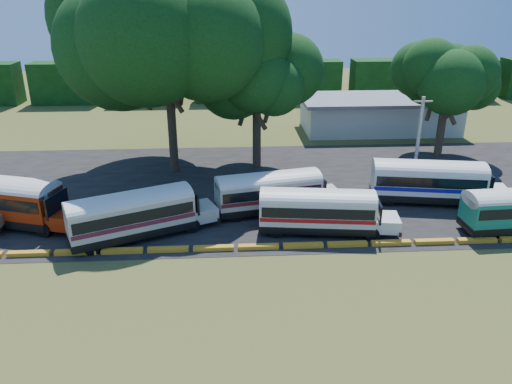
{
  "coord_description": "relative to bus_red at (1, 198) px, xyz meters",
  "views": [
    {
      "loc": [
        -0.46,
        -28.32,
        16.22
      ],
      "look_at": [
        1.63,
        6.0,
        2.06
      ],
      "focal_mm": 35.0,
      "sensor_mm": 36.0,
      "label": 1
    }
  ],
  "objects": [
    {
      "name": "bus_cream_west",
      "position": [
        9.96,
        -2.77,
        -0.18
      ],
      "size": [
        10.47,
        6.46,
        3.4
      ],
      "rotation": [
        0.0,
        0.0,
        0.41
      ],
      "color": "black",
      "rests_on": "ground"
    },
    {
      "name": "bus_white_red",
      "position": [
        22.83,
        -2.76,
        -0.28
      ],
      "size": [
        10.02,
        3.62,
        3.22
      ],
      "rotation": [
        0.0,
        0.0,
        -0.13
      ],
      "color": "black",
      "rests_on": "ground"
    },
    {
      "name": "bus_red",
      "position": [
        0.0,
        0.0,
        0.0
      ],
      "size": [
        11.42,
        5.89,
        3.65
      ],
      "rotation": [
        0.0,
        0.0,
        -0.3
      ],
      "color": "black",
      "rests_on": "ground"
    },
    {
      "name": "curb",
      "position": [
        16.88,
        -4.94,
        -1.95
      ],
      "size": [
        53.7,
        0.45,
        0.3
      ],
      "color": "gold",
      "rests_on": "ground"
    },
    {
      "name": "asphalt_strip",
      "position": [
        17.88,
        6.06,
        -2.09
      ],
      "size": [
        64.0,
        24.0,
        0.02
      ],
      "primitive_type": "cube",
      "color": "black",
      "rests_on": "ground"
    },
    {
      "name": "tree_west",
      "position": [
        11.41,
        10.93,
        11.0
      ],
      "size": [
        14.92,
        14.92,
        18.59
      ],
      "color": "#34211A",
      "rests_on": "ground"
    },
    {
      "name": "utility_pole",
      "position": [
        32.88,
        6.17,
        1.9
      ],
      "size": [
        1.6,
        0.3,
        7.78
      ],
      "color": "gray",
      "rests_on": "ground"
    },
    {
      "name": "tree_east",
      "position": [
        38.28,
        13.97,
        6.15
      ],
      "size": [
        8.12,
        8.12,
        11.29
      ],
      "color": "#34211A",
      "rests_on": "ground"
    },
    {
      "name": "treeline_backdrop",
      "position": [
        16.88,
        42.06,
        0.9
      ],
      "size": [
        130.0,
        4.0,
        6.0
      ],
      "color": "black",
      "rests_on": "ground"
    },
    {
      "name": "bus_white_blue",
      "position": [
        32.6,
        2.02,
        -0.12
      ],
      "size": [
        10.94,
        4.41,
        3.5
      ],
      "rotation": [
        0.0,
        0.0,
        -0.17
      ],
      "color": "black",
      "rests_on": "ground"
    },
    {
      "name": "ground",
      "position": [
        16.88,
        -5.94,
        -2.1
      ],
      "size": [
        160.0,
        160.0,
        0.0
      ],
      "primitive_type": "plane",
      "color": "#45521B",
      "rests_on": "ground"
    },
    {
      "name": "bus_cream_east",
      "position": [
        19.72,
        0.96,
        -0.28
      ],
      "size": [
        10.07,
        4.38,
        3.22
      ],
      "rotation": [
        0.0,
        0.0,
        0.21
      ],
      "color": "black",
      "rests_on": "ground"
    },
    {
      "name": "terminal_building",
      "position": [
        34.88,
        24.06,
        -0.06
      ],
      "size": [
        19.0,
        9.0,
        4.0
      ],
      "color": "#B9B7A9",
      "rests_on": "ground"
    },
    {
      "name": "tree_center",
      "position": [
        19.29,
        11.77,
        6.95
      ],
      "size": [
        8.9,
        8.9,
        12.37
      ],
      "color": "#34211A",
      "rests_on": "ground"
    }
  ]
}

